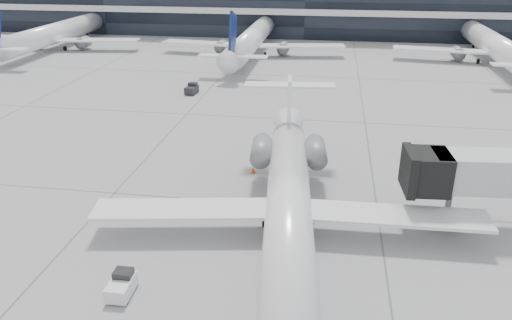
# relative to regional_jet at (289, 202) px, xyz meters

# --- Properties ---
(ground) EXTENTS (220.00, 220.00, 0.00)m
(ground) POSITION_rel_regional_jet_xyz_m (-3.89, 4.14, -2.53)
(ground) COLOR gray
(ground) RESTS_ON ground
(terminal) EXTENTS (170.00, 22.00, 10.00)m
(terminal) POSITION_rel_regional_jet_xyz_m (-3.89, 86.14, 2.47)
(terminal) COLOR black
(terminal) RESTS_ON ground
(bg_jet_left) EXTENTS (32.00, 40.00, 9.60)m
(bg_jet_left) POSITION_rel_regional_jet_xyz_m (-48.89, 59.14, -2.53)
(bg_jet_left) COLOR white
(bg_jet_left) RESTS_ON ground
(bg_jet_center) EXTENTS (32.00, 40.00, 9.60)m
(bg_jet_center) POSITION_rel_regional_jet_xyz_m (-11.89, 59.14, -2.53)
(bg_jet_center) COLOR white
(bg_jet_center) RESTS_ON ground
(bg_jet_right) EXTENTS (32.00, 40.00, 9.60)m
(bg_jet_right) POSITION_rel_regional_jet_xyz_m (28.11, 59.14, -2.53)
(bg_jet_right) COLOR white
(bg_jet_right) RESTS_ON ground
(regional_jet) EXTENTS (25.72, 32.12, 7.41)m
(regional_jet) POSITION_rel_regional_jet_xyz_m (0.00, 0.00, 0.00)
(regional_jet) COLOR white
(regional_jet) RESTS_ON ground
(baggage_tug) EXTENTS (1.24, 2.04, 1.28)m
(baggage_tug) POSITION_rel_regional_jet_xyz_m (-8.42, -7.34, -1.96)
(baggage_tug) COLOR white
(baggage_tug) RESTS_ON ground
(traffic_cone) EXTENTS (0.46, 0.46, 0.55)m
(traffic_cone) POSITION_rel_regional_jet_xyz_m (-3.85, 9.54, -2.27)
(traffic_cone) COLOR #DF420B
(traffic_cone) RESTS_ON ground
(far_tug) EXTENTS (1.48, 2.24, 1.35)m
(far_tug) POSITION_rel_regional_jet_xyz_m (-15.62, 32.68, -1.93)
(far_tug) COLOR black
(far_tug) RESTS_ON ground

